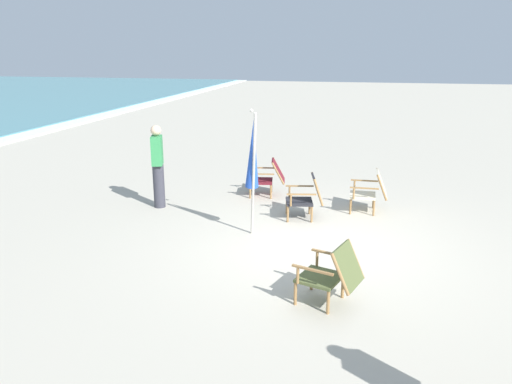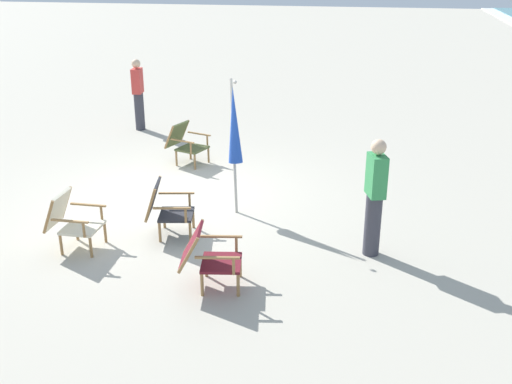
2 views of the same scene
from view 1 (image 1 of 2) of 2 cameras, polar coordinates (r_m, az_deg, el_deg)
name	(u,v)px [view 1 (image 1 of 2)]	position (r m, az deg, el deg)	size (l,w,h in m)	color
ground_plane	(315,245)	(8.07, 6.79, -6.09)	(80.00, 80.00, 0.00)	#B7AF9E
beach_chair_far_center	(371,190)	(9.75, 13.03, 0.20)	(0.60, 0.70, 0.81)	beige
beach_chair_back_right	(307,196)	(9.19, 5.88, -0.43)	(0.69, 0.77, 0.82)	#28282D
beach_chair_front_right	(332,273)	(6.18, 8.73, -9.09)	(0.77, 0.87, 0.80)	#515B33
beach_chair_back_left	(269,176)	(10.56, 1.48, 1.80)	(0.69, 0.83, 0.79)	maroon
umbrella_furled_blue	(253,155)	(8.05, -0.36, 4.26)	(0.44, 0.36, 2.11)	#B7B2A8
person_by_waterline	(158,166)	(9.88, -11.16, 2.97)	(0.38, 0.29, 1.63)	#383842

